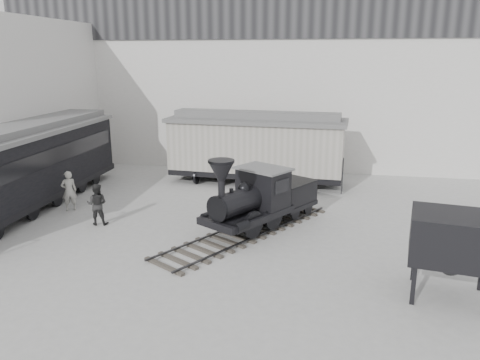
% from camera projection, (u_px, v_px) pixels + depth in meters
% --- Properties ---
extents(ground, '(90.00, 90.00, 0.00)m').
position_uv_depth(ground, '(211.00, 260.00, 16.67)').
color(ground, '#9E9E9B').
extents(north_wall, '(34.00, 2.51, 11.00)m').
position_uv_depth(north_wall, '(267.00, 80.00, 29.48)').
color(north_wall, silver).
rests_on(north_wall, ground).
extents(west_pavilion, '(7.00, 12.11, 9.00)m').
position_uv_depth(west_pavilion, '(12.00, 100.00, 27.56)').
color(west_pavilion, silver).
rests_on(west_pavilion, ground).
extents(locomotive, '(6.44, 8.84, 3.23)m').
position_uv_depth(locomotive, '(258.00, 202.00, 19.37)').
color(locomotive, '#413A32').
rests_on(locomotive, ground).
extents(boxcar, '(10.12, 3.73, 4.07)m').
position_uv_depth(boxcar, '(256.00, 146.00, 26.27)').
color(boxcar, black).
rests_on(boxcar, ground).
extents(passenger_coach, '(3.26, 13.99, 3.73)m').
position_uv_depth(passenger_coach, '(26.00, 166.00, 21.82)').
color(passenger_coach, black).
rests_on(passenger_coach, ground).
extents(visitor_a, '(0.83, 0.78, 1.90)m').
position_uv_depth(visitor_a, '(69.00, 191.00, 21.76)').
color(visitor_a, '#B0ADA5').
rests_on(visitor_a, ground).
extents(visitor_b, '(0.99, 0.83, 1.81)m').
position_uv_depth(visitor_b, '(97.00, 204.00, 19.97)').
color(visitor_b, '#262626').
rests_on(visitor_b, ground).
extents(coal_hopper, '(2.70, 2.34, 2.62)m').
position_uv_depth(coal_hopper, '(453.00, 244.00, 13.69)').
color(coal_hopper, black).
rests_on(coal_hopper, ground).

